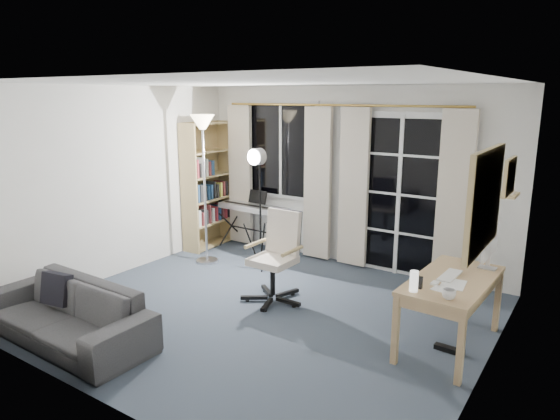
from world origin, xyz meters
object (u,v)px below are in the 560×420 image
Objects in this scene: mug at (449,293)px; sofa at (65,304)px; bookshelf at (206,188)px; studio_light at (258,171)px; desk at (452,287)px; torchiere_lamp at (203,145)px; office_chair at (279,248)px; monitor at (489,243)px; keyboard_piano at (254,209)px.

mug reaches higher than sofa.
bookshelf reaches higher than studio_light.
desk is 11.63× the size of mug.
office_chair is (1.54, -0.49, -1.03)m from torchiere_lamp.
sofa is at bearing -141.50° from monitor.
bookshelf is at bearing 153.31° from office_chair.
torchiere_lamp reaches higher than desk.
desk is at bearing -18.22° from bookshelf.
torchiere_lamp reaches higher than sofa.
monitor is 0.98m from mug.
sofa is at bearing -79.95° from torchiere_lamp.
torchiere_lamp is 18.58× the size of mug.
torchiere_lamp is at bearing -162.47° from studio_light.
keyboard_piano is 3.82m from mug.
monitor is at bearing 0.54° from studio_light.
office_chair is at bearing -34.62° from studio_light.
bookshelf reaches higher than sofa.
desk is at bearing 101.31° from mug.
monitor is at bearing -11.65° from bookshelf.
bookshelf is 1.62× the size of keyboard_piano.
studio_light reaches higher than sofa.
desk is 0.59m from monitor.
torchiere_lamp is 3.68m from desk.
monitor is (2.90, -0.27, -0.41)m from studio_light.
keyboard_piano is 3.26m from sofa.
torchiere_lamp is 0.85m from studio_light.
mug is at bearing 24.87° from sofa.
keyboard_piano is at bearing 136.48° from office_chair.
keyboard_piano is (0.76, 0.20, -0.26)m from bookshelf.
bookshelf is 3.24m from sofa.
torchiere_lamp reaches higher than mug.
monitor is (3.68, -0.11, -0.72)m from torchiere_lamp.
mug is at bearing -76.08° from desk.
office_chair is 2.12m from mug.
office_chair reaches higher than keyboard_piano.
studio_light is 2.81m from sofa.
sofa is at bearing -118.35° from office_chair.
office_chair is at bearing -29.92° from bookshelf.
sofa is at bearing -156.06° from mug.
monitor reaches higher than office_chair.
keyboard_piano is 3.57m from monitor.
bookshelf is 4.43m from mug.
sofa is (-3.24, -2.35, -0.55)m from monitor.
monitor is 4.04m from sofa.
torchiere_lamp is (0.52, -0.59, 0.73)m from bookshelf.
studio_light is 1.24m from office_chair.
mug is 3.46m from sofa.
bookshelf reaches higher than office_chair.
monitor is (4.20, -0.70, 0.02)m from bookshelf.
studio_light is 2.94m from monitor.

